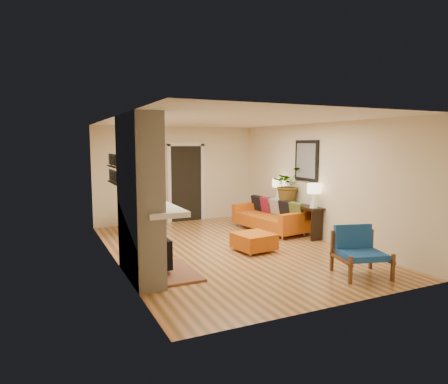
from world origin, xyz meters
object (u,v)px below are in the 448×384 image
at_px(dining_table, 139,212).
at_px(lamp_far, 278,186).
at_px(ottoman, 254,241).
at_px(lamp_near, 314,193).
at_px(sofa, 272,217).
at_px(console_table, 295,209).
at_px(blue_chair, 358,248).
at_px(houseplant, 288,184).

xyz_separation_m(dining_table, lamp_far, (3.41, -0.71, 0.52)).
distance_m(ottoman, lamp_near, 1.91).
distance_m(sofa, dining_table, 3.23).
distance_m(console_table, lamp_far, 0.88).
bearing_deg(blue_chair, lamp_far, 77.48).
xyz_separation_m(ottoman, console_table, (1.68, 1.00, 0.37)).
height_order(sofa, lamp_near, lamp_near).
bearing_deg(sofa, dining_table, 162.57).
bearing_deg(dining_table, sofa, -17.43).
relative_size(ottoman, console_table, 0.43).
height_order(ottoman, lamp_near, lamp_near).
height_order(sofa, ottoman, sofa).
distance_m(ottoman, console_table, 1.99).
height_order(ottoman, dining_table, dining_table).
xyz_separation_m(blue_chair, lamp_near, (0.82, 2.26, 0.63)).
relative_size(console_table, houseplant, 2.15).
bearing_deg(ottoman, lamp_near, 9.69).
distance_m(dining_table, houseplant, 3.65).
bearing_deg(dining_table, lamp_far, -11.80).
xyz_separation_m(ottoman, lamp_near, (1.68, 0.29, 0.85)).
xyz_separation_m(sofa, ottoman, (-1.34, -1.49, -0.14)).
distance_m(lamp_near, houseplant, 1.01).
bearing_deg(blue_chair, houseplant, 76.01).
xyz_separation_m(dining_table, console_table, (3.41, -1.45, 0.03)).
bearing_deg(lamp_far, sofa, -143.68).
bearing_deg(blue_chair, console_table, 74.51).
distance_m(ottoman, houseplant, 2.32).
relative_size(sofa, dining_table, 1.36).
bearing_deg(ottoman, blue_chair, -66.49).
bearing_deg(sofa, lamp_far, 36.32).
xyz_separation_m(dining_table, lamp_near, (3.41, -2.17, 0.52)).
distance_m(sofa, blue_chair, 3.49).
height_order(sofa, console_table, sofa).
height_order(blue_chair, dining_table, dining_table).
height_order(ottoman, houseplant, houseplant).
bearing_deg(sofa, houseplant, -30.11).
relative_size(console_table, lamp_far, 3.43).
relative_size(sofa, blue_chair, 2.27).
height_order(lamp_near, houseplant, houseplant).
height_order(sofa, blue_chair, blue_chair).
relative_size(sofa, lamp_near, 3.90).
xyz_separation_m(blue_chair, dining_table, (-2.59, 4.42, 0.12)).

